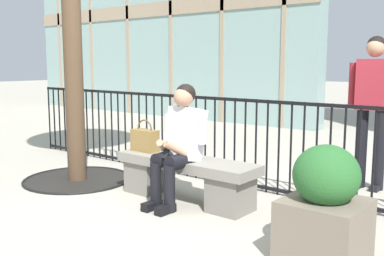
{
  "coord_description": "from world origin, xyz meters",
  "views": [
    {
      "loc": [
        2.92,
        -3.49,
        1.42
      ],
      "look_at": [
        0.0,
        0.1,
        0.75
      ],
      "focal_mm": 42.3,
      "sensor_mm": 36.0,
      "label": 1
    }
  ],
  "objects_px": {
    "bystander_at_railing": "(373,101)",
    "planter": "(325,208)",
    "handbag_on_bench": "(145,140)",
    "seated_person_with_phone": "(179,141)",
    "stone_bench": "(186,175)"
  },
  "relations": [
    {
      "from": "bystander_at_railing",
      "to": "planter",
      "type": "bearing_deg",
      "value": -80.03
    },
    {
      "from": "planter",
      "to": "handbag_on_bench",
      "type": "bearing_deg",
      "value": 168.45
    },
    {
      "from": "seated_person_with_phone",
      "to": "planter",
      "type": "distance_m",
      "value": 1.72
    },
    {
      "from": "seated_person_with_phone",
      "to": "bystander_at_railing",
      "type": "height_order",
      "value": "bystander_at_railing"
    },
    {
      "from": "seated_person_with_phone",
      "to": "planter",
      "type": "xyz_separation_m",
      "value": [
        1.67,
        -0.35,
        -0.26
      ]
    },
    {
      "from": "seated_person_with_phone",
      "to": "handbag_on_bench",
      "type": "bearing_deg",
      "value": 168.88
    },
    {
      "from": "stone_bench",
      "to": "handbag_on_bench",
      "type": "distance_m",
      "value": 0.66
    },
    {
      "from": "handbag_on_bench",
      "to": "planter",
      "type": "xyz_separation_m",
      "value": [
        2.27,
        -0.46,
        -0.19
      ]
    },
    {
      "from": "seated_person_with_phone",
      "to": "handbag_on_bench",
      "type": "relative_size",
      "value": 3.42
    },
    {
      "from": "seated_person_with_phone",
      "to": "planter",
      "type": "height_order",
      "value": "seated_person_with_phone"
    },
    {
      "from": "handbag_on_bench",
      "to": "planter",
      "type": "height_order",
      "value": "planter"
    },
    {
      "from": "handbag_on_bench",
      "to": "bystander_at_railing",
      "type": "bearing_deg",
      "value": 41.73
    },
    {
      "from": "stone_bench",
      "to": "seated_person_with_phone",
      "type": "height_order",
      "value": "seated_person_with_phone"
    },
    {
      "from": "seated_person_with_phone",
      "to": "stone_bench",
      "type": "bearing_deg",
      "value": 100.43
    },
    {
      "from": "seated_person_with_phone",
      "to": "planter",
      "type": "bearing_deg",
      "value": -11.71
    }
  ]
}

